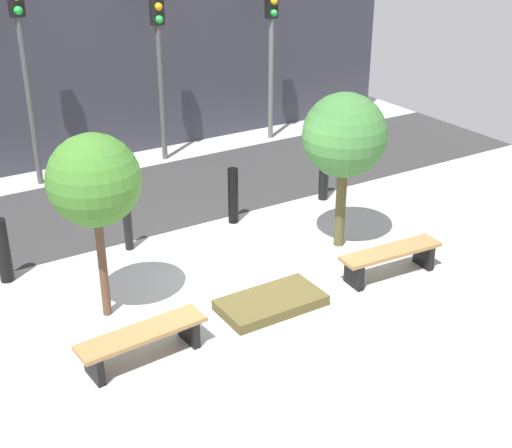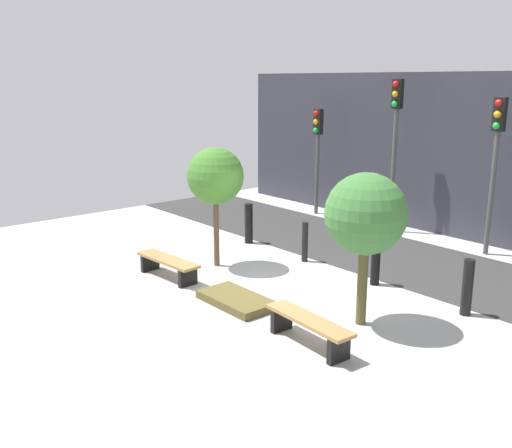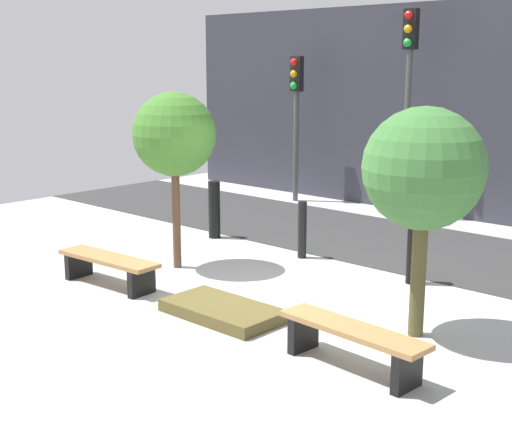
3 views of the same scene
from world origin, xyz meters
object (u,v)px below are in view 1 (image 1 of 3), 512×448
at_px(traffic_light_mid_west, 22,46).
at_px(bollard_center, 233,196).
at_px(bollard_far_left, 3,251).
at_px(bollard_right, 324,174).
at_px(bench_right, 390,257).
at_px(planter_bed, 271,302).
at_px(bollard_left, 128,224).
at_px(tree_behind_left_bench, 94,181).
at_px(traffic_light_mid_east, 159,44).
at_px(bench_left, 143,339).
at_px(tree_behind_right_bench, 344,137).
at_px(traffic_light_east, 272,34).

bearing_deg(traffic_light_mid_west, bollard_center, -56.93).
xyz_separation_m(bollard_far_left, bollard_right, (6.22, 0.00, -0.00)).
bearing_deg(bollard_center, bench_right, -70.51).
xyz_separation_m(planter_bed, bollard_left, (-1.04, 2.88, 0.40)).
bearing_deg(bollard_far_left, tree_behind_left_bench, -60.96).
distance_m(bollard_center, traffic_light_mid_east, 4.36).
relative_size(bench_left, traffic_light_mid_west, 0.42).
distance_m(bench_left, bench_right, 4.25).
xyz_separation_m(tree_behind_left_bench, tree_behind_right_bench, (4.25, -0.00, -0.11)).
distance_m(bollard_far_left, traffic_light_east, 8.60).
height_order(bench_left, bench_right, bench_right).
bearing_deg(planter_bed, bollard_left, 109.80).
bearing_deg(traffic_light_mid_west, traffic_light_mid_east, -0.02).
relative_size(bench_left, bollard_far_left, 1.68).
height_order(bench_right, bollard_right, bollard_right).
bearing_deg(bollard_center, bench_left, -135.76).
bearing_deg(tree_behind_right_bench, tree_behind_left_bench, 180.00).
height_order(planter_bed, traffic_light_east, traffic_light_east).
distance_m(bollard_left, bollard_center, 2.07).
height_order(planter_bed, tree_behind_right_bench, tree_behind_right_bench).
bearing_deg(traffic_light_east, tree_behind_right_bench, -111.57).
xyz_separation_m(planter_bed, bollard_far_left, (-3.11, 2.88, 0.45)).
distance_m(bench_left, bollard_left, 3.27).
xyz_separation_m(tree_behind_left_bench, traffic_light_east, (6.46, 5.58, 0.46)).
distance_m(bench_right, bollard_right, 3.24).
bearing_deg(bench_right, bollard_center, 113.41).
bearing_deg(bollard_far_left, bollard_right, 0.00).
xyz_separation_m(bench_left, bollard_center, (3.16, 3.08, 0.21)).
relative_size(planter_bed, traffic_light_mid_east, 0.41).
relative_size(bench_left, traffic_light_mid_east, 0.47).
relative_size(planter_bed, traffic_light_east, 0.42).
relative_size(tree_behind_left_bench, bollard_far_left, 2.59).
xyz_separation_m(bench_right, tree_behind_left_bench, (-4.25, 1.31, 1.74)).
relative_size(bollard_left, bollard_center, 0.90).
bearing_deg(traffic_light_mid_east, traffic_light_east, -0.00).
bearing_deg(bollard_far_left, bollard_left, 0.00).
bearing_deg(tree_behind_left_bench, bench_right, -17.10).
bearing_deg(tree_behind_right_bench, planter_bed, -152.47).
relative_size(bollard_far_left, traffic_light_mid_west, 0.25).
xyz_separation_m(bench_right, bollard_right, (0.98, 3.08, 0.19)).
bearing_deg(planter_bed, traffic_light_mid_east, 77.82).
bearing_deg(traffic_light_mid_east, planter_bed, -102.18).
bearing_deg(bench_left, bollard_center, 40.32).
relative_size(bollard_center, traffic_light_east, 0.29).
bearing_deg(bench_left, traffic_light_mid_west, 80.42).
relative_size(traffic_light_mid_west, traffic_light_mid_east, 1.11).
distance_m(bollard_far_left, traffic_light_mid_east, 6.29).
relative_size(bench_right, bollard_center, 1.67).
relative_size(tree_behind_left_bench, traffic_light_mid_west, 0.65).
relative_size(tree_behind_left_bench, traffic_light_east, 0.74).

